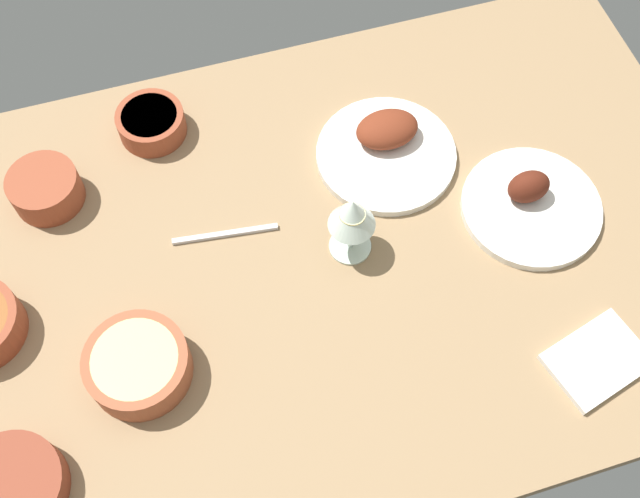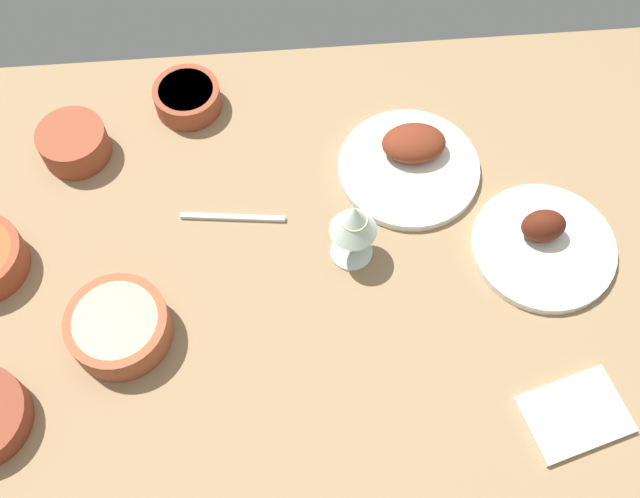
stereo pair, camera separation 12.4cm
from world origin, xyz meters
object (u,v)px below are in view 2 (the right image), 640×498
at_px(plate_center_main, 410,160).
at_px(wine_glass, 353,219).
at_px(bowl_onions, 187,97).
at_px(bowl_potatoes, 119,327).
at_px(folded_napkin, 575,415).
at_px(fork_loose, 233,217).
at_px(bowl_sauce, 73,142).
at_px(plate_near_viewer, 543,243).

xyz_separation_m(plate_center_main, wine_glass, (0.12, 0.16, 0.08)).
height_order(plate_center_main, bowl_onions, plate_center_main).
distance_m(bowl_onions, bowl_potatoes, 0.45).
relative_size(bowl_potatoes, folded_napkin, 1.06).
xyz_separation_m(bowl_onions, wine_glass, (-0.27, 0.32, 0.07)).
distance_m(bowl_potatoes, fork_loose, 0.27).
xyz_separation_m(bowl_potatoes, wine_glass, (-0.37, -0.12, 0.07)).
height_order(bowl_sauce, bowl_onions, bowl_sauce).
xyz_separation_m(plate_center_main, bowl_potatoes, (0.49, 0.28, 0.01)).
bearing_deg(bowl_potatoes, fork_loose, -132.17).
relative_size(bowl_sauce, wine_glass, 0.85).
bearing_deg(bowl_sauce, wine_glass, 153.13).
xyz_separation_m(plate_near_viewer, wine_glass, (0.31, -0.02, 0.08)).
distance_m(bowl_sauce, bowl_potatoes, 0.37).
relative_size(plate_near_viewer, folded_napkin, 1.61).
height_order(plate_center_main, bowl_potatoes, plate_center_main).
bearing_deg(bowl_onions, bowl_sauce, 24.38).
height_order(bowl_onions, wine_glass, wine_glass).
bearing_deg(bowl_onions, folded_napkin, 132.00).
bearing_deg(wine_glass, bowl_onions, -50.57).
xyz_separation_m(plate_center_main, plate_near_viewer, (-0.20, 0.18, -0.00)).
distance_m(plate_center_main, bowl_sauce, 0.59).
height_order(plate_near_viewer, fork_loose, plate_near_viewer).
height_order(bowl_potatoes, wine_glass, wine_glass).
bearing_deg(folded_napkin, bowl_onions, -48.00).
height_order(bowl_sauce, folded_napkin, bowl_sauce).
relative_size(plate_near_viewer, bowl_onions, 1.97).
distance_m(bowl_sauce, folded_napkin, 0.93).
distance_m(bowl_sauce, wine_glass, 0.52).
height_order(plate_center_main, wine_glass, wine_glass).
relative_size(bowl_onions, folded_napkin, 0.81).
bearing_deg(plate_near_viewer, bowl_sauce, -18.21).
xyz_separation_m(bowl_sauce, folded_napkin, (-0.76, 0.54, -0.03)).
bearing_deg(wine_glass, fork_loose, -21.60).
relative_size(bowl_potatoes, fork_loose, 0.89).
relative_size(bowl_potatoes, wine_glass, 1.12).
relative_size(bowl_sauce, bowl_onions, 0.99).
xyz_separation_m(bowl_onions, bowl_potatoes, (0.10, 0.44, 0.01)).
bearing_deg(plate_center_main, folded_napkin, 111.41).
height_order(bowl_onions, bowl_potatoes, bowl_potatoes).
height_order(folded_napkin, fork_loose, folded_napkin).
relative_size(plate_near_viewer, wine_glass, 1.69).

